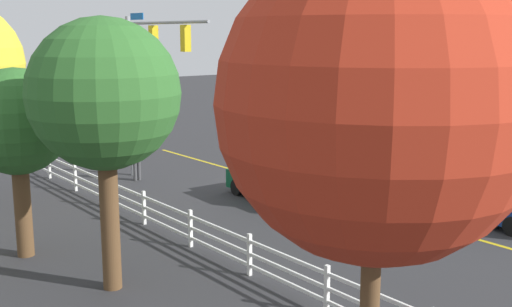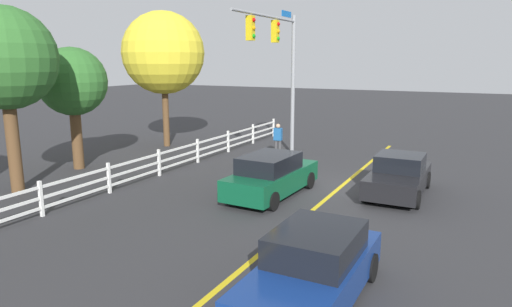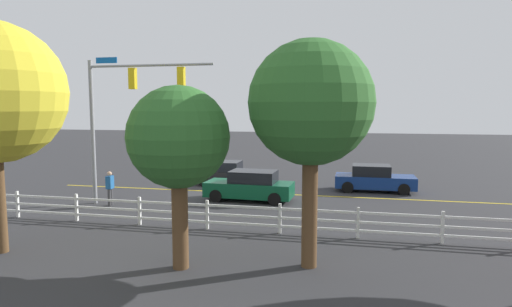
% 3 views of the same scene
% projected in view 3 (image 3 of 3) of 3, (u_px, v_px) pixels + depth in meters
% --- Properties ---
extents(ground_plane, '(120.00, 120.00, 0.00)m').
position_uv_depth(ground_plane, '(223.00, 192.00, 24.56)').
color(ground_plane, '#2D2D30').
extents(lane_center_stripe, '(28.00, 0.16, 0.01)m').
position_uv_depth(lane_center_stripe, '(293.00, 195.00, 23.72)').
color(lane_center_stripe, gold).
rests_on(lane_center_stripe, ground_plane).
extents(signal_assembly, '(6.35, 0.38, 7.15)m').
position_uv_depth(signal_assembly, '(124.00, 103.00, 20.75)').
color(signal_assembly, gray).
rests_on(signal_assembly, ground_plane).
extents(car_0, '(4.53, 2.00, 1.55)m').
position_uv_depth(car_0, '(250.00, 186.00, 22.20)').
color(car_0, '#0C4C2D').
rests_on(car_0, ground_plane).
extents(car_1, '(4.43, 1.88, 1.51)m').
position_uv_depth(car_1, '(374.00, 179.00, 24.66)').
color(car_1, navy).
rests_on(car_1, ground_plane).
extents(car_2, '(4.15, 1.92, 1.47)m').
position_uv_depth(car_2, '(229.00, 174.00, 26.63)').
color(car_2, black).
rests_on(car_2, ground_plane).
extents(pedestrian, '(0.30, 0.42, 1.69)m').
position_uv_depth(pedestrian, '(110.00, 187.00, 20.98)').
color(pedestrian, '#3F3F42').
rests_on(pedestrian, ground_plane).
extents(white_rail_fence, '(26.10, 0.10, 1.15)m').
position_uv_depth(white_rail_fence, '(243.00, 216.00, 16.69)').
color(white_rail_fence, white).
rests_on(white_rail_fence, ground_plane).
extents(tree_1, '(3.67, 3.67, 6.74)m').
position_uv_depth(tree_1, '(311.00, 104.00, 12.51)').
color(tree_1, brown).
rests_on(tree_1, ground_plane).
extents(tree_3, '(2.99, 2.99, 5.41)m').
position_uv_depth(tree_3, '(178.00, 139.00, 12.50)').
color(tree_3, brown).
rests_on(tree_3, ground_plane).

